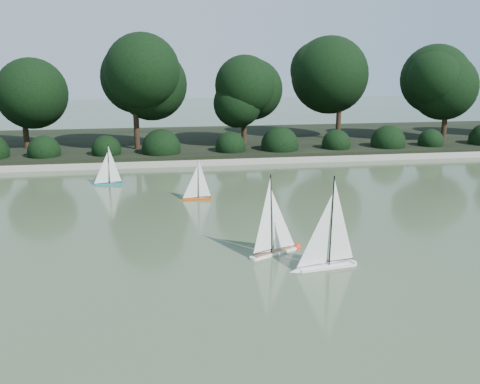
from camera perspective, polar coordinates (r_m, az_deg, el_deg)
The scene contains 10 objects.
ground at distance 9.59m, azimuth 6.04°, elevation -7.38°, with size 80.00×80.00×0.00m, color #354328.
pond_coping at distance 18.09m, azimuth -1.43°, elevation 3.25°, with size 40.00×0.35×0.18m, color gray.
far_bank at distance 21.99m, azimuth -2.87°, elevation 5.34°, with size 40.00×8.00×0.30m, color black.
tree_line at distance 20.38m, azimuth 1.07°, elevation 11.70°, with size 26.31×3.93×4.39m.
shrub_hedge at distance 18.90m, azimuth -1.81°, elevation 4.83°, with size 29.10×1.10×1.10m.
sailboat_white_a at distance 9.25m, azimuth 8.73°, elevation -6.50°, with size 1.27×0.38×1.73m.
sailboat_white_b at distance 9.87m, azimuth 4.01°, elevation -5.18°, with size 1.10×0.66×1.59m.
sailboat_orange at distance 13.59m, azimuth -4.84°, elevation -0.07°, with size 0.85×0.14×1.16m.
sailboat_teal at distance 15.59m, azimuth -14.12°, elevation 1.44°, with size 0.91×0.19×1.24m.
race_buoy at distance 10.27m, azimuth 6.12°, elevation -5.91°, with size 0.16×0.16×0.16m, color red.
Camera 1 is at (-2.42, -8.60, 3.51)m, focal length 40.00 mm.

